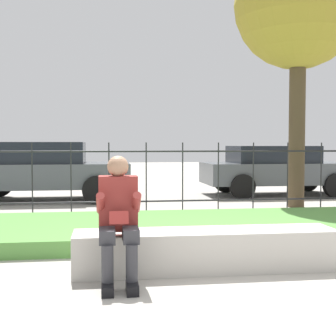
{
  "coord_description": "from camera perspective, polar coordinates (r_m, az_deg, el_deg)",
  "views": [
    {
      "loc": [
        -1.1,
        -4.83,
        1.34
      ],
      "look_at": [
        -0.36,
        0.68,
        1.06
      ],
      "focal_mm": 50.0,
      "sensor_mm": 36.0,
      "label": 1
    }
  ],
  "objects": [
    {
      "name": "car_parked_right",
      "position": [
        12.71,
        13.04,
        -0.08
      ],
      "size": [
        3.91,
        1.86,
        1.3
      ],
      "rotation": [
        0.0,
        0.0,
        0.01
      ],
      "color": "#4C5156",
      "rests_on": "ground_plane"
    },
    {
      "name": "tree_behind_fence",
      "position": [
        10.73,
        15.63,
        18.42
      ],
      "size": [
        2.7,
        2.7,
        5.63
      ],
      "color": "#4C3D28",
      "rests_on": "ground_plane"
    },
    {
      "name": "iron_fence",
      "position": [
        8.77,
        -0.43,
        -1.13
      ],
      "size": [
        8.28,
        0.03,
        1.38
      ],
      "color": "#232326",
      "rests_on": "ground_plane"
    },
    {
      "name": "grass_berm",
      "position": [
        6.95,
        1.6,
        -7.36
      ],
      "size": [
        10.28,
        2.44,
        0.21
      ],
      "color": "#569342",
      "rests_on": "ground_plane"
    },
    {
      "name": "ground_plane",
      "position": [
        5.13,
        5.13,
        -12.25
      ],
      "size": [
        60.0,
        60.0,
        0.0
      ],
      "primitive_type": "plane",
      "color": "#A8A399"
    },
    {
      "name": "car_parked_left",
      "position": [
        11.58,
        -15.03,
        -0.16
      ],
      "size": [
        4.03,
        2.02,
        1.39
      ],
      "rotation": [
        0.0,
        0.0,
        -0.0
      ],
      "color": "#4C5156",
      "rests_on": "ground_plane"
    },
    {
      "name": "stone_bench",
      "position": [
        5.07,
        4.68,
        -10.21
      ],
      "size": [
        2.79,
        0.55,
        0.43
      ],
      "color": "beige",
      "rests_on": "ground_plane"
    },
    {
      "name": "person_seated_reader",
      "position": [
        4.57,
        -6.06,
        -5.62
      ],
      "size": [
        0.42,
        0.73,
        1.23
      ],
      "color": "black",
      "rests_on": "ground_plane"
    }
  ]
}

